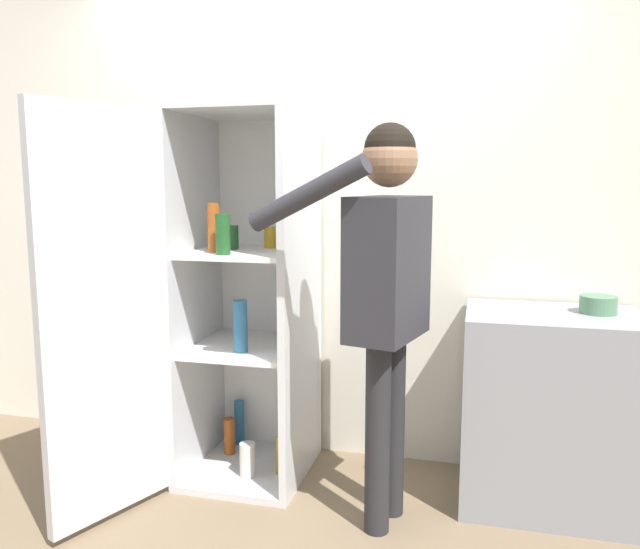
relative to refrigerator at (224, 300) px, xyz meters
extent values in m
plane|color=#7A664C|center=(0.35, -0.53, -0.90)|extent=(12.00, 12.00, 0.00)
cube|color=silver|center=(0.35, 0.45, 0.38)|extent=(7.00, 0.06, 2.55)
cube|color=silver|center=(0.09, 0.08, -0.88)|extent=(0.58, 0.64, 0.04)
cube|color=silver|center=(0.09, 0.08, 0.90)|extent=(0.58, 0.64, 0.04)
cube|color=white|center=(0.09, 0.38, 0.01)|extent=(0.58, 0.03, 1.75)
cube|color=silver|center=(-0.18, 0.08, 0.01)|extent=(0.03, 0.64, 1.75)
cube|color=silver|center=(0.37, 0.08, 0.01)|extent=(0.04, 0.64, 1.75)
cube|color=white|center=(0.09, 0.08, -0.24)|extent=(0.51, 0.57, 0.02)
cube|color=white|center=(0.09, 0.08, 0.23)|extent=(0.51, 0.57, 0.02)
cube|color=silver|center=(-0.33, -0.51, 0.01)|extent=(0.26, 0.56, 1.75)
cylinder|color=#1E5123|center=(0.01, 0.09, 0.30)|extent=(0.08, 0.08, 0.12)
cylinder|color=#B78C1E|center=(0.29, 0.02, -0.77)|extent=(0.06, 0.06, 0.19)
cylinder|color=beige|center=(0.13, -0.05, -0.78)|extent=(0.08, 0.08, 0.17)
cylinder|color=#B78C1E|center=(0.18, 0.20, 0.29)|extent=(0.08, 0.08, 0.10)
cylinder|color=teal|center=(0.11, -0.06, -0.11)|extent=(0.07, 0.07, 0.25)
cylinder|color=#9E4C19|center=(-0.06, 0.17, -0.77)|extent=(0.06, 0.06, 0.19)
cylinder|color=#9E4C19|center=(-0.02, -0.05, 0.36)|extent=(0.06, 0.06, 0.23)
cylinder|color=#1E5123|center=(0.07, -0.14, 0.33)|extent=(0.07, 0.07, 0.19)
cylinder|color=teal|center=(-0.05, 0.30, -0.74)|extent=(0.06, 0.06, 0.24)
cylinder|color=#262628|center=(0.81, -0.31, -0.49)|extent=(0.11, 0.11, 0.82)
cylinder|color=#262628|center=(0.85, -0.15, -0.49)|extent=(0.11, 0.11, 0.82)
cube|color=#2D2D33|center=(0.83, -0.23, 0.22)|extent=(0.32, 0.46, 0.58)
sphere|color=#8C6647|center=(0.83, -0.23, 0.66)|extent=(0.23, 0.23, 0.23)
sphere|color=black|center=(0.83, -0.23, 0.70)|extent=(0.21, 0.21, 0.21)
cylinder|color=#2D2D33|center=(0.53, -0.40, 0.52)|extent=(0.54, 0.21, 0.31)
cylinder|color=#2D2D33|center=(0.89, -0.01, 0.19)|extent=(0.08, 0.08, 0.55)
cube|color=gray|center=(1.52, 0.12, -0.45)|extent=(0.75, 0.56, 0.89)
cylinder|color=#517F5B|center=(1.71, 0.16, 0.03)|extent=(0.16, 0.16, 0.08)
camera|label=1|loc=(1.19, -2.75, 0.56)|focal=35.00mm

